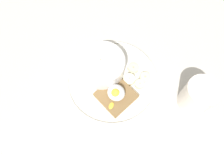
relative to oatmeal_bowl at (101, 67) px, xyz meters
The scene contains 10 objects.
ground_plane 6.80cm from the oatmeal_bowl, ahead, with size 120.00×120.00×2.00cm, color beige.
plate 5.45cm from the oatmeal_bowl, ahead, with size 26.79×26.79×1.60cm.
oatmeal_bowl is the anchor object (origin of this frame).
toast_slice 9.18cm from the oatmeal_bowl, 17.79° to the right, with size 9.80×9.80×1.46cm.
poached_egg 8.86cm from the oatmeal_bowl, 18.36° to the right, with size 4.91×6.74×3.83cm.
banana_slice_front 8.97cm from the oatmeal_bowl, 25.06° to the left, with size 3.62×3.75×1.73cm.
banana_slice_left 9.86cm from the oatmeal_bowl, 49.69° to the left, with size 3.43×3.55×1.57cm.
banana_slice_back 13.18cm from the oatmeal_bowl, 34.77° to the left, with size 3.68×3.57×1.56cm.
banana_slice_right 12.15cm from the oatmeal_bowl, 22.61° to the left, with size 3.67×3.65×1.33cm.
coffee_mug 27.29cm from the oatmeal_bowl, 24.46° to the left, with size 8.42×8.42×9.77cm.
Camera 1 is at (17.98, -18.83, 61.34)cm, focal length 35.00 mm.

